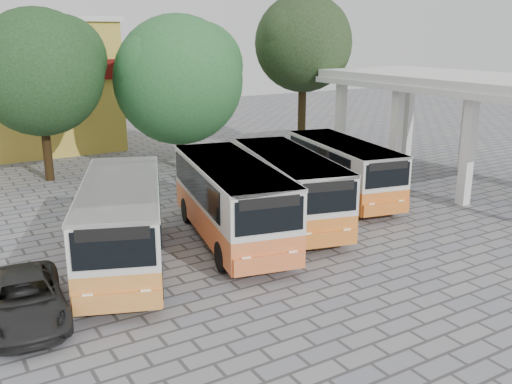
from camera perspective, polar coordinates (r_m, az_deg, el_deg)
ground at (r=20.46m, az=9.84°, el=-5.78°), size 90.00×90.00×0.00m
terminal_shelter at (r=29.61m, az=20.84°, el=9.88°), size 6.80×15.80×5.40m
bus_far_left at (r=18.74m, az=-13.23°, el=-2.68°), size 5.05×8.41×2.83m
bus_centre_left at (r=20.60m, az=-2.51°, el=-0.47°), size 4.08×8.44×2.90m
bus_centre_right at (r=22.62m, az=3.22°, el=0.84°), size 4.19×8.18×2.79m
bus_far_right at (r=26.13m, az=8.68°, el=2.53°), size 3.63×7.68×2.64m
tree_left at (r=30.64m, az=-20.75°, el=11.52°), size 6.58×6.27×8.62m
tree_middle at (r=31.78m, az=-7.65°, el=11.47°), size 7.34×6.99×8.39m
tree_right at (r=35.20m, az=4.84°, el=14.92°), size 6.08×5.79×9.66m
parked_car at (r=16.51m, az=-22.12°, el=-9.91°), size 2.43×4.53×1.21m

